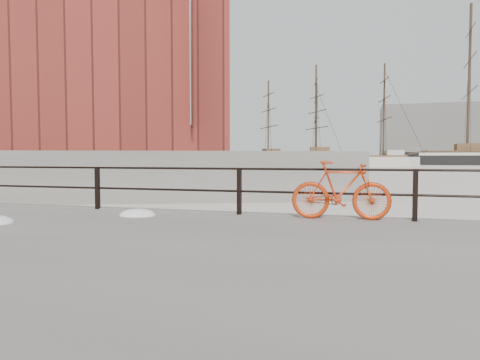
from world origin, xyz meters
The scene contains 15 objects.
ground centered at (0.00, 0.00, 0.00)m, with size 400.00×400.00×0.00m, color white.
promenade centered at (0.00, -4.00, 0.17)m, with size 36.00×8.00×0.35m, color gray.
far_quay centered at (-40.00, 72.00, 0.90)m, with size 24.00×150.00×1.80m, color gray.
guardrail centered at (0.00, -0.15, 0.85)m, with size 28.00×0.10×1.00m, color black, non-canonical shape.
bicycle centered at (-1.38, -0.30, 0.93)m, with size 1.91×0.29×1.15m, color red.
schooner_mid centered at (-3.65, 70.94, 0.00)m, with size 26.40×11.17×19.22m, color beige, non-canonical shape.
schooner_left centered at (-15.16, 78.48, 0.00)m, with size 23.30×10.59×17.80m, color silver, non-canonical shape.
workboat_near centered at (-28.17, 30.96, 0.00)m, with size 13.07×4.36×7.00m, color black, non-canonical shape.
workboat_far centered at (-29.64, 43.73, 0.00)m, with size 10.51×3.63×7.00m, color black, non-canonical shape.
apartment_terracotta centered at (-21.25, 20.26, 11.90)m, with size 20.00×15.00×20.20m, color maroon.
apartment_mustard centered at (-29.49, 40.65, 12.90)m, with size 22.00×15.00×22.20m, color gold.
apartment_cream centered at (-38.11, 61.98, 12.40)m, with size 20.00×15.00×21.20m, color beige.
apartment_grey centered at (-46.35, 82.38, 13.40)m, with size 22.00×15.00×23.20m, color #A5A5A0.
apartment_brick centered at (-54.97, 103.70, 12.40)m, with size 24.00×15.00×21.20m, color maroon.
industrial_west centered at (20.00, 140.00, 9.00)m, with size 32.00×18.00×18.00m, color gray.
Camera 1 is at (-0.94, -8.88, 1.57)m, focal length 32.00 mm.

